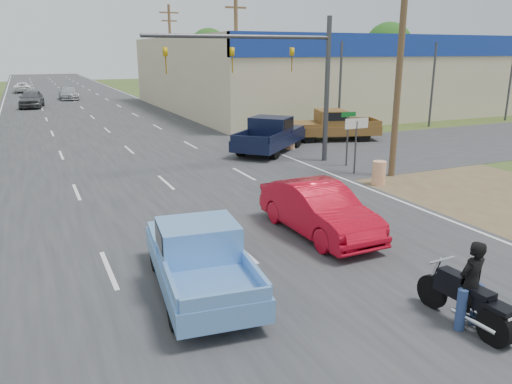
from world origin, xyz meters
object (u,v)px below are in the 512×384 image
distant_car_grey (31,99)px  distant_car_silver (69,93)px  red_convertible (319,210)px  motorcycle (472,305)px  navy_pickup (271,134)px  rider (471,288)px  distant_car_white (22,88)px  blue_pickup (198,255)px  brown_pickup (330,125)px

distant_car_grey → distant_car_silver: size_ratio=1.03×
red_convertible → motorcycle: 5.89m
navy_pickup → rider: bearing=-56.3°
motorcycle → navy_pickup: navy_pickup is taller
red_convertible → distant_car_white: bearing=95.5°
navy_pickup → distant_car_silver: (-7.46, 37.36, -0.26)m
motorcycle → blue_pickup: bearing=134.2°
motorcycle → blue_pickup: 5.90m
red_convertible → motorcycle: (-0.07, -5.89, -0.25)m
red_convertible → brown_pickup: 16.91m
motorcycle → navy_pickup: 18.76m
distant_car_grey → distant_car_silver: distant_car_grey is taller
brown_pickup → distant_car_white: brown_pickup is taller
motorcycle → red_convertible: bearing=85.9°
rider → brown_pickup: 22.01m
distant_car_silver → distant_car_white: distant_car_silver is taller
distant_car_silver → distant_car_white: 14.22m
rider → distant_car_silver: rider is taller
rider → distant_car_grey: (-6.96, 47.89, -0.02)m
navy_pickup → distant_car_grey: size_ratio=1.15×
motorcycle → rider: bearing=90.0°
rider → navy_pickup: 18.69m
motorcycle → distant_car_silver: bearing=89.6°
motorcycle → distant_car_white: bearing=92.9°
rider → blue_pickup: 5.85m
motorcycle → brown_pickup: bearing=61.0°
red_convertible → rider: 5.82m
distant_car_grey → navy_pickup: bearing=-61.3°
red_convertible → navy_pickup: size_ratio=0.82×
brown_pickup → distant_car_white: (-17.20, 49.04, -0.30)m
rider → brown_pickup: bearing=-119.1°
motorcycle → distant_car_grey: (-6.96, 47.96, 0.33)m
blue_pickup → distant_car_white: blue_pickup is taller
distant_car_white → motorcycle: bearing=95.7°
navy_pickup → distant_car_white: size_ratio=1.23×
distant_car_grey → distant_car_silver: 8.61m
motorcycle → distant_car_silver: 55.63m
motorcycle → distant_car_white: distant_car_white is taller
brown_pickup → distant_car_grey: size_ratio=1.21×
blue_pickup → navy_pickup: size_ratio=0.89×
red_convertible → rider: size_ratio=2.70×
red_convertible → distant_car_white: 63.53m
distant_car_white → red_convertible: bearing=96.4°
distant_car_grey → brown_pickup: bearing=-52.0°
red_convertible → navy_pickup: (4.49, 12.31, 0.19)m
rider → brown_pickup: size_ratio=0.29×
rider → brown_pickup: brown_pickup is taller
blue_pickup → distant_car_grey: 44.07m
distant_car_silver → distant_car_grey: bearing=-117.7°
motorcycle → distant_car_silver: size_ratio=0.48×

